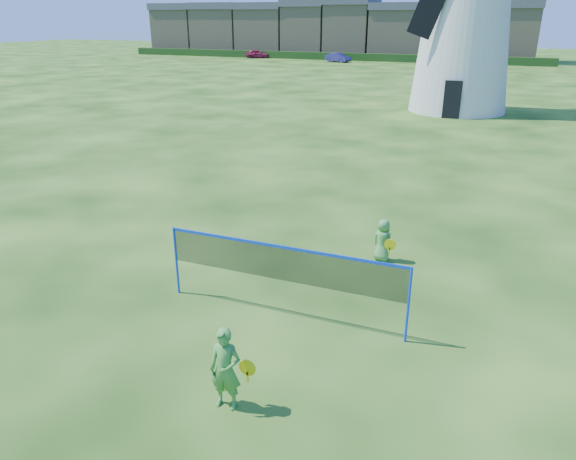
# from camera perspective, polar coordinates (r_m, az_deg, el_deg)

# --- Properties ---
(ground) EXTENTS (220.00, 220.00, 0.00)m
(ground) POSITION_cam_1_polar(r_m,az_deg,el_deg) (11.47, -1.89, -7.69)
(ground) COLOR black
(ground) RESTS_ON ground
(windmill) EXTENTS (14.49, 6.04, 18.90)m
(windmill) POSITION_cam_1_polar(r_m,az_deg,el_deg) (36.42, 18.80, 21.98)
(windmill) COLOR white
(windmill) RESTS_ON ground
(badminton_net) EXTENTS (5.05, 0.05, 1.55)m
(badminton_net) POSITION_cam_1_polar(r_m,az_deg,el_deg) (10.45, -0.58, -3.76)
(badminton_net) COLOR blue
(badminton_net) RESTS_ON ground
(player_girl) EXTENTS (0.69, 0.38, 1.38)m
(player_girl) POSITION_cam_1_polar(r_m,az_deg,el_deg) (8.39, -6.73, -14.67)
(player_girl) COLOR #46933B
(player_girl) RESTS_ON ground
(player_boy) EXTENTS (0.67, 0.51, 1.09)m
(player_boy) POSITION_cam_1_polar(r_m,az_deg,el_deg) (13.29, 10.20, -1.11)
(player_boy) COLOR #529C4B
(player_boy) RESTS_ON ground
(terraced_houses) EXTENTS (58.73, 8.40, 8.25)m
(terraced_houses) POSITION_cam_1_polar(r_m,az_deg,el_deg) (85.48, 4.19, 20.75)
(terraced_houses) COLOR tan
(terraced_houses) RESTS_ON ground
(hedge) EXTENTS (62.00, 0.80, 1.00)m
(hedge) POSITION_cam_1_polar(r_m,az_deg,el_deg) (79.66, 3.33, 18.22)
(hedge) COLOR #193814
(hedge) RESTS_ON ground
(car_left) EXTENTS (3.76, 2.54, 1.19)m
(car_left) POSITION_cam_1_polar(r_m,az_deg,el_deg) (82.68, -3.30, 18.42)
(car_left) COLOR maroon
(car_left) RESTS_ON ground
(car_right) EXTENTS (3.80, 2.46, 1.18)m
(car_right) POSITION_cam_1_polar(r_m,az_deg,el_deg) (75.20, 5.41, 18.01)
(car_right) COLOR navy
(car_right) RESTS_ON ground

